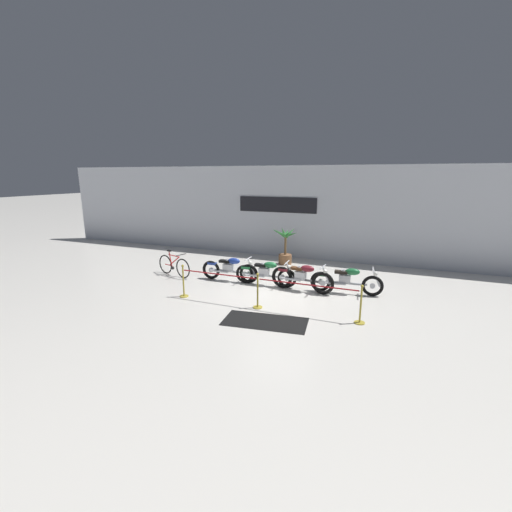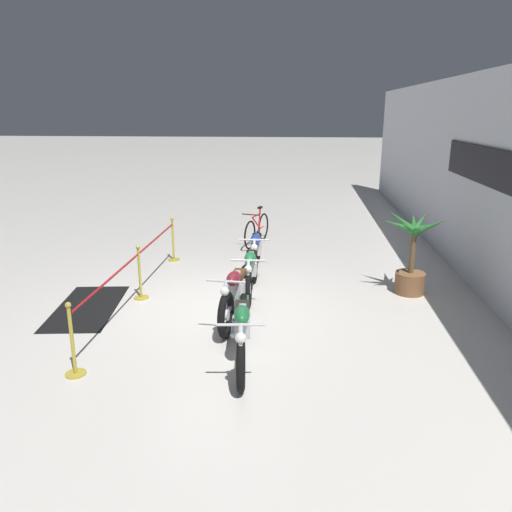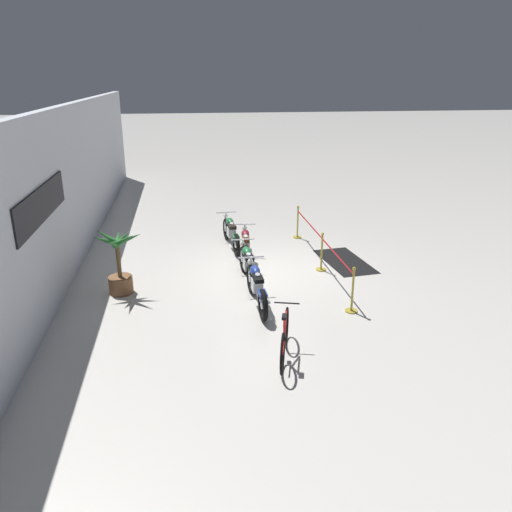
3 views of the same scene
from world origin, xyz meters
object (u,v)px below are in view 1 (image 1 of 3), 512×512
object	(u,v)px
motorcycle_green_1	(266,273)
motorcycle_maroon_2	(302,277)
stanchion_mid_right	(360,310)
floor_banner	(265,321)
motorcycle_green_3	(347,280)
stanchion_far_left	(228,282)
stanchion_mid_left	(258,296)
motorcycle_blue_0	(230,269)
bicycle	(174,266)
potted_palm_left_of_row	(285,247)

from	to	relation	value
motorcycle_green_1	motorcycle_maroon_2	bearing A→B (deg)	-4.89
stanchion_mid_right	floor_banner	distance (m)	2.50
motorcycle_maroon_2	motorcycle_green_3	bearing A→B (deg)	10.84
stanchion_far_left	stanchion_mid_right	bearing A→B (deg)	0.00
motorcycle_maroon_2	stanchion_mid_right	distance (m)	2.82
motorcycle_maroon_2	motorcycle_green_1	bearing A→B (deg)	175.11
motorcycle_maroon_2	stanchion_mid_left	xyz separation A→B (m)	(-0.82, -1.93, -0.12)
motorcycle_maroon_2	motorcycle_blue_0	bearing A→B (deg)	177.98
motorcycle_blue_0	bicycle	bearing A→B (deg)	-175.46
motorcycle_green_3	stanchion_far_left	xyz separation A→B (m)	(-3.19, -2.20, 0.20)
bicycle	stanchion_mid_right	bearing A→B (deg)	-14.65
motorcycle_green_3	stanchion_mid_left	xyz separation A→B (m)	(-2.23, -2.20, -0.10)
motorcycle_green_3	stanchion_mid_right	world-z (taller)	stanchion_mid_right
motorcycle_blue_0	stanchion_mid_right	size ratio (longest dim) A/B	2.08
motorcycle_green_1	stanchion_far_left	xyz separation A→B (m)	(-0.45, -2.05, 0.20)
motorcycle_blue_0	bicycle	distance (m)	2.30
floor_banner	potted_palm_left_of_row	bearing A→B (deg)	95.36
motorcycle_green_3	potted_palm_left_of_row	distance (m)	4.21
stanchion_mid_left	motorcycle_blue_0	bearing A→B (deg)	133.09
motorcycle_maroon_2	bicycle	xyz separation A→B (m)	(-5.01, -0.09, -0.08)
potted_palm_left_of_row	stanchion_mid_right	xyz separation A→B (m)	(3.64, -5.14, -0.39)
motorcycle_blue_0	stanchion_mid_right	xyz separation A→B (m)	(4.77, -2.03, -0.10)
stanchion_mid_right	bicycle	bearing A→B (deg)	165.35
motorcycle_green_3	motorcycle_green_1	bearing A→B (deg)	-176.75
potted_palm_left_of_row	stanchion_mid_left	distance (m)	5.22
potted_palm_left_of_row	stanchion_far_left	bearing A→B (deg)	-92.14
stanchion_far_left	stanchion_mid_right	world-z (taller)	same
stanchion_mid_right	motorcycle_blue_0	bearing A→B (deg)	156.97
motorcycle_blue_0	stanchion_mid_left	world-z (taller)	stanchion_mid_left
motorcycle_maroon_2	stanchion_mid_left	size ratio (longest dim) A/B	2.07
motorcycle_green_1	motorcycle_green_3	world-z (taller)	motorcycle_green_3
stanchion_mid_right	floor_banner	xyz separation A→B (m)	(-2.33, -0.84, -0.35)
motorcycle_blue_0	motorcycle_green_1	distance (m)	1.39
bicycle	potted_palm_left_of_row	size ratio (longest dim) A/B	1.04
stanchion_mid_left	motorcycle_maroon_2	bearing A→B (deg)	66.94
stanchion_far_left	stanchion_mid_left	xyz separation A→B (m)	(0.96, 0.00, -0.30)
motorcycle_green_3	bicycle	world-z (taller)	bicycle
motorcycle_blue_0	potted_palm_left_of_row	bearing A→B (deg)	70.06
floor_banner	motorcycle_green_1	bearing A→B (deg)	103.06
motorcycle_green_3	floor_banner	distance (m)	3.51
bicycle	stanchion_far_left	xyz separation A→B (m)	(3.23, -1.85, 0.26)
motorcycle_green_1	stanchion_mid_right	distance (m)	3.96
stanchion_far_left	floor_banner	xyz separation A→B (m)	(1.50, -0.84, -0.66)
motorcycle_green_3	potted_palm_left_of_row	bearing A→B (deg)	135.51
motorcycle_maroon_2	motorcycle_green_3	world-z (taller)	motorcycle_maroon_2
motorcycle_blue_0	motorcycle_green_3	distance (m)	4.13
motorcycle_green_1	motorcycle_maroon_2	size ratio (longest dim) A/B	1.02
motorcycle_green_1	floor_banner	xyz separation A→B (m)	(1.05, -2.88, -0.45)
motorcycle_green_3	stanchion_far_left	bearing A→B (deg)	-145.38
bicycle	motorcycle_green_3	bearing A→B (deg)	3.17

